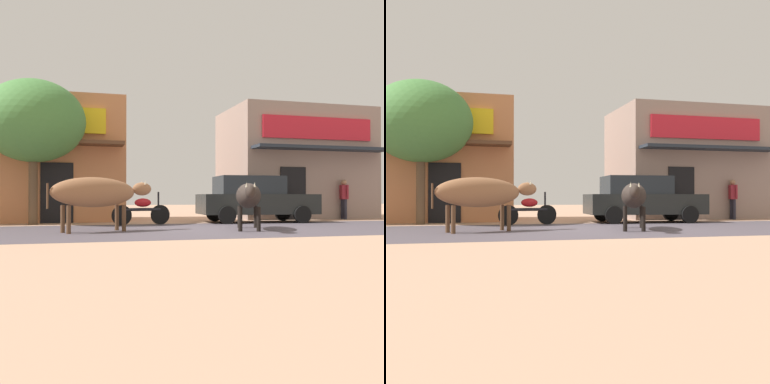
{
  "view_description": "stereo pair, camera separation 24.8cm",
  "coord_description": "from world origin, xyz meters",
  "views": [
    {
      "loc": [
        -4.37,
        -12.12,
        0.9
      ],
      "look_at": [
        -0.79,
        1.23,
        1.05
      ],
      "focal_mm": 42.77,
      "sensor_mm": 36.0,
      "label": 1
    },
    {
      "loc": [
        -4.13,
        -12.18,
        0.9
      ],
      "look_at": [
        -0.79,
        1.23,
        1.05
      ],
      "focal_mm": 42.77,
      "sensor_mm": 36.0,
      "label": 2
    }
  ],
  "objects": [
    {
      "name": "ground",
      "position": [
        0.0,
        0.0,
        0.0
      ],
      "size": [
        80.0,
        80.0,
        0.0
      ],
      "primitive_type": "plane",
      "color": "tan"
    },
    {
      "name": "asphalt_road",
      "position": [
        0.0,
        0.0,
        0.0
      ],
      "size": [
        72.0,
        5.68,
        0.0
      ],
      "primitive_type": "cube",
      "color": "#4F474F",
      "rests_on": "ground"
    },
    {
      "name": "storefront_left_cafe",
      "position": [
        -6.07,
        6.41,
        2.31
      ],
      "size": [
        7.37,
        4.96,
        4.61
      ],
      "color": "#C87D4F",
      "rests_on": "ground"
    },
    {
      "name": "storefront_right_club",
      "position": [
        5.33,
        6.41,
        2.37
      ],
      "size": [
        6.03,
        4.96,
        4.73
      ],
      "color": "gray",
      "rests_on": "ground"
    },
    {
      "name": "roadside_tree",
      "position": [
        -5.52,
        3.67,
        3.38
      ],
      "size": [
        3.37,
        3.37,
        4.75
      ],
      "color": "brown",
      "rests_on": "ground"
    },
    {
      "name": "parked_hatchback_car",
      "position": [
        2.01,
        3.06,
        0.84
      ],
      "size": [
        4.24,
        2.15,
        1.64
      ],
      "color": "black",
      "rests_on": "ground"
    },
    {
      "name": "parked_motorcycle",
      "position": [
        -2.11,
        2.49,
        0.48
      ],
      "size": [
        1.93,
        0.44,
        1.07
      ],
      "color": "black",
      "rests_on": "ground"
    },
    {
      "name": "cow_near_brown",
      "position": [
        -3.7,
        -0.11,
        1.01
      ],
      "size": [
        2.81,
        1.38,
        1.41
      ],
      "color": "#91603E",
      "rests_on": "ground"
    },
    {
      "name": "cow_far_dark",
      "position": [
        0.4,
        -0.36,
        0.93
      ],
      "size": [
        1.41,
        2.78,
        1.28
      ],
      "color": "#2C231F",
      "rests_on": "ground"
    },
    {
      "name": "pedestrian_by_shop",
      "position": [
        6.42,
        4.22,
        0.94
      ],
      "size": [
        0.36,
        0.61,
        1.61
      ],
      "color": "#262633",
      "rests_on": "ground"
    }
  ]
}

